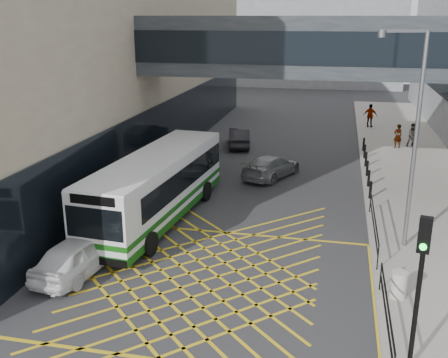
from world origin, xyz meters
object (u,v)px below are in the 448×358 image
Objects in this scene: car_dark at (239,137)px; traffic_light at (420,273)px; street_lamp at (412,129)px; car_white at (77,255)px; pedestrian_c at (370,116)px; pedestrian_a at (398,136)px; car_silver at (271,166)px; bus at (158,185)px; litter_bin at (399,285)px; pedestrian_b at (413,135)px.

car_dark is 25.42m from traffic_light.
car_white is at bearing -174.17° from street_lamp.
car_white is 30.80m from pedestrian_c.
car_silver is at bearing 25.42° from pedestrian_a.
traffic_light is (11.14, -3.36, 2.27)m from car_white.
traffic_light is (5.82, -16.71, 2.28)m from car_silver.
bus is 5.90m from car_white.
car_white reaches higher than litter_bin.
pedestrian_a is at bearing -163.89° from pedestrian_b.
pedestrian_a is at bearing 85.00° from litter_bin.
pedestrian_b is at bearing -114.83° from car_white.
pedestrian_a is at bearing -111.02° from car_silver.
street_lamp is (10.55, -1.04, 3.29)m from bus.
pedestrian_b is (2.47, 17.51, -3.95)m from street_lamp.
car_silver is 0.54× the size of street_lamp.
pedestrian_c is (-1.55, 6.93, 0.12)m from pedestrian_a.
bus reaches higher than car_dark.
pedestrian_a is (13.06, 21.63, 0.28)m from car_white.
street_lamp reaches higher than pedestrian_c.
car_dark is at bearing 90.94° from bus.
litter_bin is (5.89, -12.91, -0.09)m from car_silver.
litter_bin is at bearing 103.73° from pedestrian_c.
pedestrian_b is 6.89m from pedestrian_c.
car_silver reaches higher than litter_bin.
pedestrian_c reaches higher than car_dark.
pedestrian_c is (0.31, 28.13, 0.50)m from litter_bin.
pedestrian_b reaches higher than car_silver.
traffic_light is 8.29m from street_lamp.
car_white reaches higher than car_silver.
car_white is 2.67× the size of pedestrian_a.
litter_bin is 21.28m from pedestrian_a.
pedestrian_b is 0.87× the size of pedestrian_c.
bus is at bearing 152.37° from litter_bin.
street_lamp is 4.42× the size of pedestrian_c.
bus is at bearing 83.21° from car_silver.
car_silver is 4.95× the size of litter_bin.
traffic_light is at bearing 64.09° from pedestrian_a.
bus reaches higher than car_white.
car_dark is 0.96× the size of car_silver.
traffic_light is at bearing 131.26° from car_silver.
street_lamp is at bearing 63.77° from pedestrian_a.
car_silver is at bearing -146.23° from pedestrian_b.
traffic_light is 4.48m from litter_bin.
pedestrian_b is at bearing 96.27° from traffic_light.
street_lamp is at bearing -109.34° from pedestrian_b.
car_white is at bearing -133.80° from pedestrian_b.
traffic_light reaches higher than pedestrian_b.
street_lamp reaches higher than pedestrian_a.
street_lamp reaches higher than car_white.
pedestrian_a is (11.95, 15.91, -0.65)m from bus.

